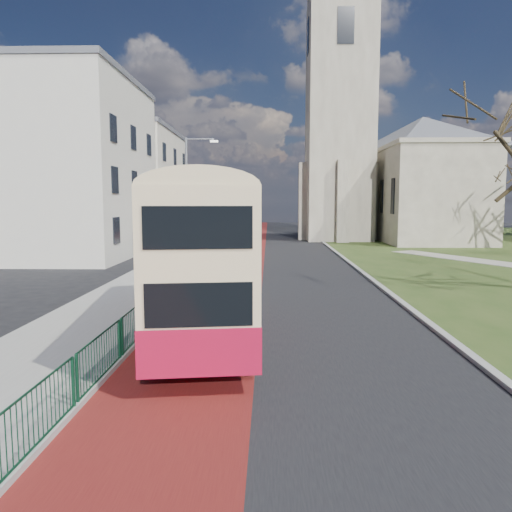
{
  "coord_description": "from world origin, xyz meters",
  "views": [
    {
      "loc": [
        0.82,
        -14.4,
        4.09
      ],
      "look_at": [
        0.33,
        4.42,
        2.0
      ],
      "focal_mm": 35.0,
      "sensor_mm": 36.0,
      "label": 1
    }
  ],
  "objects": [
    {
      "name": "pedestrian_railing",
      "position": [
        -2.95,
        4.0,
        0.55
      ],
      "size": [
        0.07,
        24.0,
        1.12
      ],
      "color": "#0E3E25",
      "rests_on": "ground"
    },
    {
      "name": "kerb_east",
      "position": [
        6.1,
        22.0,
        0.07
      ],
      "size": [
        0.25,
        80.0,
        0.13
      ],
      "primitive_type": "cube",
      "color": "#999993",
      "rests_on": "ground"
    },
    {
      "name": "street_block_near",
      "position": [
        -14.0,
        22.0,
        6.51
      ],
      "size": [
        10.3,
        14.3,
        13.0
      ],
      "color": "beige",
      "rests_on": "ground"
    },
    {
      "name": "road_carriageway",
      "position": [
        1.5,
        20.0,
        0.01
      ],
      "size": [
        9.0,
        120.0,
        0.01
      ],
      "primitive_type": "cube",
      "color": "black",
      "rests_on": "ground"
    },
    {
      "name": "streetlamp",
      "position": [
        -4.35,
        18.0,
        4.59
      ],
      "size": [
        2.13,
        0.18,
        8.0
      ],
      "color": "gray",
      "rests_on": "pavement_west"
    },
    {
      "name": "bus_lane",
      "position": [
        -1.2,
        20.0,
        0.01
      ],
      "size": [
        3.4,
        120.0,
        0.01
      ],
      "primitive_type": "cube",
      "color": "#591414",
      "rests_on": "ground"
    },
    {
      "name": "gothic_church",
      "position": [
        12.56,
        38.0,
        13.13
      ],
      "size": [
        16.38,
        18.0,
        40.0
      ],
      "color": "gray",
      "rests_on": "ground"
    },
    {
      "name": "bus",
      "position": [
        -1.32,
        0.82,
        2.62
      ],
      "size": [
        4.01,
        11.23,
        4.59
      ],
      "rotation": [
        0.0,
        0.0,
        0.14
      ],
      "color": "maroon",
      "rests_on": "ground"
    },
    {
      "name": "street_block_far",
      "position": [
        -14.0,
        38.0,
        5.76
      ],
      "size": [
        10.3,
        16.3,
        11.5
      ],
      "color": "beige",
      "rests_on": "ground"
    },
    {
      "name": "pavement_west",
      "position": [
        -5.0,
        20.0,
        0.06
      ],
      "size": [
        4.0,
        120.0,
        0.12
      ],
      "primitive_type": "cube",
      "color": "gray",
      "rests_on": "ground"
    },
    {
      "name": "kerb_west",
      "position": [
        -3.0,
        20.0,
        0.07
      ],
      "size": [
        0.25,
        120.0,
        0.13
      ],
      "primitive_type": "cube",
      "color": "#999993",
      "rests_on": "ground"
    },
    {
      "name": "ground",
      "position": [
        0.0,
        0.0,
        0.0
      ],
      "size": [
        160.0,
        160.0,
        0.0
      ],
      "primitive_type": "plane",
      "color": "black",
      "rests_on": "ground"
    }
  ]
}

